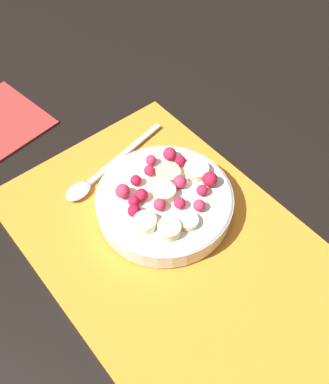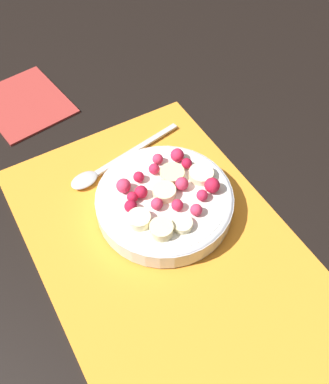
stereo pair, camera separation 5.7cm
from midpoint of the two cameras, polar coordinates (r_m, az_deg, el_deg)
ground_plane at (r=0.57m, az=-1.53°, el=-7.55°), size 3.00×3.00×0.00m
placemat at (r=0.57m, az=-1.53°, el=-7.40°), size 0.48×0.32×0.01m
fruit_bowl at (r=0.58m, az=-2.74°, el=-1.24°), size 0.19×0.19×0.05m
spoon at (r=0.64m, az=-11.52°, el=1.94°), size 0.05×0.20×0.01m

